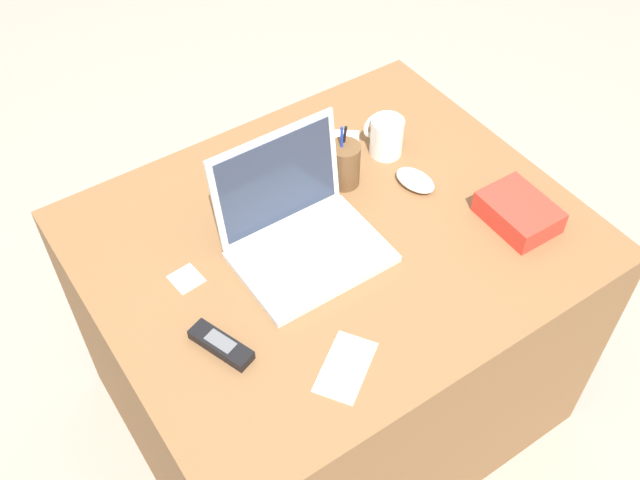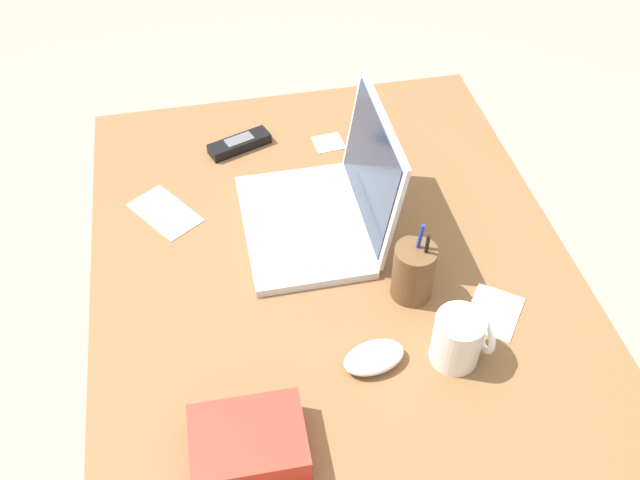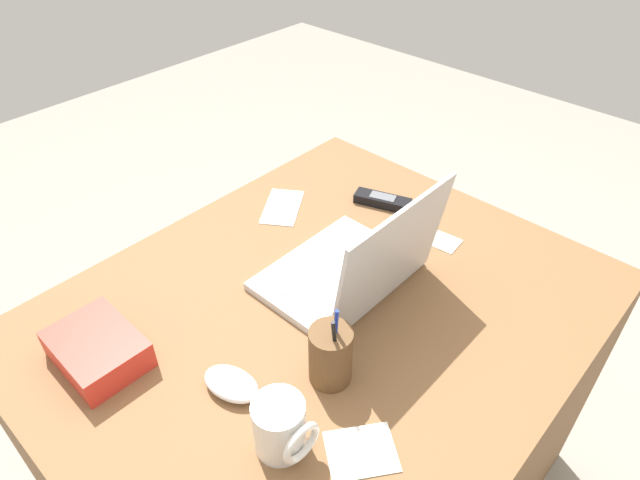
# 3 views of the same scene
# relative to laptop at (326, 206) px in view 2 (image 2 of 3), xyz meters

# --- Properties ---
(ground_plane) EXTENTS (6.00, 6.00, 0.00)m
(ground_plane) POSITION_rel_laptop_xyz_m (0.09, -0.01, -0.80)
(ground_plane) COLOR gray
(desk) EXTENTS (1.12, 0.93, 0.74)m
(desk) POSITION_rel_laptop_xyz_m (0.09, -0.01, -0.43)
(desk) COLOR brown
(desk) RESTS_ON ground
(laptop) EXTENTS (0.33, 0.28, 0.26)m
(laptop) POSITION_rel_laptop_xyz_m (0.00, 0.00, 0.00)
(laptop) COLOR silver
(laptop) RESTS_ON desk
(computer_mouse) EXTENTS (0.09, 0.12, 0.03)m
(computer_mouse) POSITION_rel_laptop_xyz_m (0.35, 0.01, -0.04)
(computer_mouse) COLOR white
(computer_mouse) RESTS_ON desk
(coffee_mug_white) EXTENTS (0.08, 0.10, 0.10)m
(coffee_mug_white) POSITION_rel_laptop_xyz_m (0.36, 0.15, -0.00)
(coffee_mug_white) COLOR white
(coffee_mug_white) RESTS_ON desk
(cordless_phone) EXTENTS (0.09, 0.15, 0.03)m
(cordless_phone) POSITION_rel_laptop_xyz_m (-0.29, -0.14, -0.04)
(cordless_phone) COLOR black
(cordless_phone) RESTS_ON desk
(pen_holder) EXTENTS (0.08, 0.08, 0.17)m
(pen_holder) POSITION_rel_laptop_xyz_m (0.21, 0.12, 0.01)
(pen_holder) COLOR brown
(pen_holder) RESTS_ON desk
(snack_bag) EXTENTS (0.14, 0.18, 0.06)m
(snack_bag) POSITION_rel_laptop_xyz_m (0.47, -0.22, -0.02)
(snack_bag) COLOR red
(snack_bag) RESTS_ON desk
(paper_note_near_laptop) EXTENTS (0.18, 0.16, 0.00)m
(paper_note_near_laptop) POSITION_rel_laptop_xyz_m (-0.10, -0.32, -0.05)
(paper_note_near_laptop) COLOR white
(paper_note_near_laptop) RESTS_ON desk
(paper_note_left) EXTENTS (0.14, 0.14, 0.00)m
(paper_note_left) POSITION_rel_laptop_xyz_m (0.28, 0.26, -0.05)
(paper_note_left) COLOR white
(paper_note_left) RESTS_ON desk
(paper_note_right) EXTENTS (0.07, 0.07, 0.00)m
(paper_note_right) POSITION_rel_laptop_xyz_m (-0.26, 0.06, -0.05)
(paper_note_right) COLOR white
(paper_note_right) RESTS_ON desk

